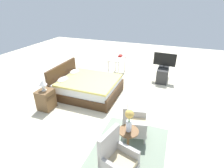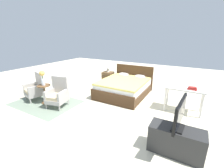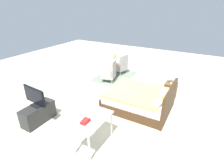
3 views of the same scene
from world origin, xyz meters
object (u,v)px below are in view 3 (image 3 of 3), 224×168
side_table (115,69)px  nightstand (170,91)px  armchair_by_window_right (110,73)px  tv_stand (38,114)px  vanity_desk (93,123)px  book_stack (85,121)px  armchair_by_window_left (121,66)px  table_lamp (172,77)px  bed (140,100)px  tv_flatscreen (35,97)px  flower_vase (115,58)px

side_table → nightstand: size_ratio=1.04×
armchair_by_window_right → tv_stand: (3.48, -0.34, -0.12)m
vanity_desk → book_stack: (0.18, -0.08, 0.14)m
nightstand → tv_stand: size_ratio=0.62×
armchair_by_window_left → nightstand: 2.95m
table_lamp → tv_stand: size_ratio=0.34×
book_stack → vanity_desk: bearing=156.0°
armchair_by_window_left → bed: bearing=37.6°
bed → armchair_by_window_left: bearing=-142.4°
armchair_by_window_right → vanity_desk: (3.44, 1.55, 0.24)m
armchair_by_window_left → vanity_desk: size_ratio=0.88×
armchair_by_window_left → table_lamp: size_ratio=2.79×
nightstand → book_stack: size_ratio=2.54×
tv_flatscreen → table_lamp: bearing=137.5°
nightstand → flower_vase: bearing=-106.5°
armchair_by_window_right → tv_flatscreen: 3.53m
armchair_by_window_right → vanity_desk: bearing=24.3°
armchair_by_window_left → tv_flatscreen: bearing=-4.2°
nightstand → book_stack: (3.37, -1.16, 0.46)m
tv_stand → tv_flatscreen: size_ratio=1.16×
nightstand → armchair_by_window_left: bearing=-117.0°
armchair_by_window_right → flower_vase: (-0.54, -0.05, 0.53)m
table_lamp → tv_stand: table_lamp is taller
flower_vase → table_lamp: flower_vase is taller
side_table → flower_vase: size_ratio=1.29×
side_table → bed: bearing=45.3°
armchair_by_window_left → tv_stand: size_ratio=0.96×
vanity_desk → armchair_by_window_left: bearing=-161.1°
flower_vase → tv_flatscreen: bearing=-4.0°
bed → flower_vase: 2.84m
tv_stand → book_stack: 1.88m
bed → tv_flatscreen: (2.08, -2.25, 0.52)m
vanity_desk → armchair_by_window_right: bearing=-155.7°
side_table → flower_vase: (0.00, 0.00, 0.52)m
side_table → book_stack: 4.45m
tv_flatscreen → vanity_desk: 1.90m
nightstand → table_lamp: bearing=90.0°
armchair_by_window_left → table_lamp: (1.34, 2.63, 0.43)m
tv_flatscreen → side_table: bearing=176.0°
side_table → armchair_by_window_left: bearing=174.5°
side_table → book_stack: bearing=20.1°
table_lamp → vanity_desk: table_lamp is taller
armchair_by_window_left → side_table: armchair_by_window_left is taller
bed → vanity_desk: size_ratio=1.92×
flower_vase → tv_flatscreen: 4.04m
armchair_by_window_left → flower_vase: 0.76m
bed → tv_flatscreen: size_ratio=2.41×
book_stack → tv_flatscreen: bearing=-94.2°
nightstand → table_lamp: size_ratio=1.80×
armchair_by_window_left → vanity_desk: 4.79m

